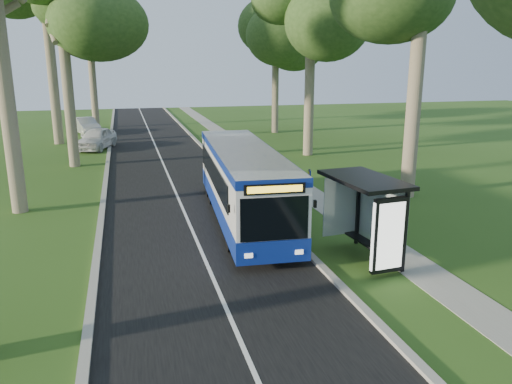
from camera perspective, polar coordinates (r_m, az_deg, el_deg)
The scene contains 14 objects.
ground at distance 17.43m, azimuth 5.84°, elevation -7.03°, with size 120.00×120.00×0.00m, color #2D5019.
road at distance 26.03m, azimuth -9.26°, elevation 0.17°, with size 7.00×100.00×0.02m, color black.
kerb_east at distance 26.56m, azimuth -1.74°, elevation 0.76°, with size 0.25×100.00×0.12m, color #9E9B93.
kerb_west at distance 25.94m, azimuth -16.98°, elevation -0.22°, with size 0.25×100.00×0.12m, color #9E9B93.
centre_line at distance 26.03m, azimuth -9.27°, elevation 0.20°, with size 0.12×100.00×0.01m, color white.
footpath at distance 27.39m, azimuth 4.38°, elevation 1.04°, with size 1.50×100.00×0.02m, color gray.
bus at distance 20.58m, azimuth -1.43°, elevation 0.99°, with size 3.16×11.52×3.02m.
bus_stop_sign at distance 19.03m, azimuth 6.08°, elevation -0.18°, with size 0.12×0.35×2.53m.
bus_shelter at distance 16.30m, azimuth 13.36°, elevation -1.52°, with size 2.05×3.41×2.80m.
litter_bin at distance 21.61m, azimuth 4.36°, elevation -1.23°, with size 0.60×0.60×1.04m.
car_white at distance 40.06m, azimuth -17.78°, elevation 5.85°, with size 1.92×4.76×1.62m, color silver.
car_silver at distance 49.08m, azimuth -18.85°, elevation 7.18°, with size 1.60×4.59×1.51m, color #B4B6BD.
tree_west_e at distance 53.43m, azimuth -18.74°, elevation 19.22°, with size 5.20×5.20×15.42m.
tree_east_d at distance 47.31m, azimuth 2.28°, elevation 18.37°, with size 5.20×5.20×12.89m.
Camera 1 is at (-5.84, -15.13, 6.38)m, focal length 35.00 mm.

